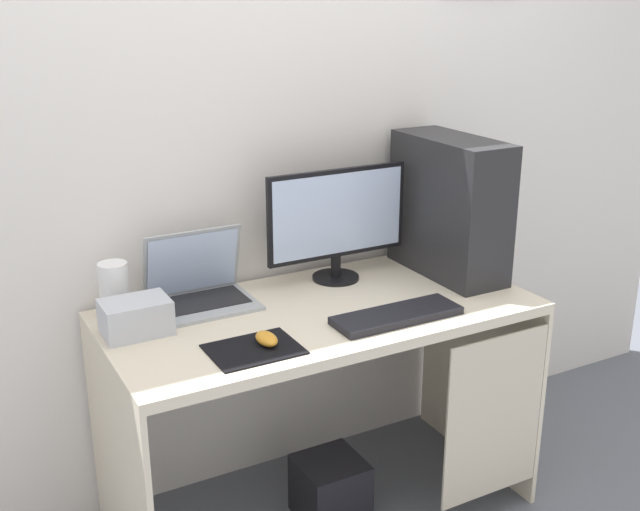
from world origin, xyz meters
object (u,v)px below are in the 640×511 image
object	(u,v)px
projector	(136,317)
keyboard	(397,315)
speaker	(114,290)
mouse_left	(267,339)
monitor	(337,221)
subwoofer	(330,489)
laptop	(200,290)
pc_tower	(449,206)

from	to	relation	value
projector	keyboard	xyz separation A→B (m)	(0.75, -0.28, -0.04)
speaker	mouse_left	distance (m)	0.54
mouse_left	keyboard	bearing A→B (deg)	-2.60
monitor	subwoofer	size ratio (longest dim) A/B	2.42
mouse_left	speaker	bearing A→B (deg)	127.64
laptop	monitor	bearing A→B (deg)	-2.50
laptop	speaker	distance (m)	0.27
speaker	mouse_left	size ratio (longest dim) A/B	1.85
keyboard	mouse_left	xyz separation A→B (m)	(-0.44, 0.02, 0.01)
mouse_left	subwoofer	xyz separation A→B (m)	(0.29, 0.13, -0.69)
projector	subwoofer	bearing A→B (deg)	-13.20
speaker	keyboard	size ratio (longest dim) A/B	0.42
monitor	speaker	xyz separation A→B (m)	(-0.78, 0.05, -0.13)
projector	mouse_left	size ratio (longest dim) A/B	2.08
subwoofer	pc_tower	bearing A→B (deg)	13.18
pc_tower	subwoofer	distance (m)	1.08
pc_tower	mouse_left	xyz separation A→B (m)	(-0.84, -0.26, -0.23)
laptop	mouse_left	bearing A→B (deg)	-81.84
monitor	keyboard	world-z (taller)	monitor
pc_tower	keyboard	distance (m)	0.54
monitor	subwoofer	distance (m)	0.94
speaker	mouse_left	world-z (taller)	speaker
pc_tower	laptop	xyz separation A→B (m)	(-0.90, 0.14, -0.20)
laptop	projector	bearing A→B (deg)	-151.95
monitor	mouse_left	distance (m)	0.62
pc_tower	projector	world-z (taller)	pc_tower
pc_tower	mouse_left	bearing A→B (deg)	-163.12
pc_tower	projector	size ratio (longest dim) A/B	2.48
speaker	mouse_left	bearing A→B (deg)	-52.36
projector	monitor	bearing A→B (deg)	8.36
subwoofer	projector	bearing A→B (deg)	166.80
pc_tower	keyboard	xyz separation A→B (m)	(-0.40, -0.28, -0.24)
monitor	subwoofer	bearing A→B (deg)	-123.19
pc_tower	subwoofer	xyz separation A→B (m)	(-0.56, -0.13, -0.92)
monitor	mouse_left	xyz separation A→B (m)	(-0.45, -0.38, -0.20)
monitor	mouse_left	size ratio (longest dim) A/B	5.57
speaker	monitor	bearing A→B (deg)	-3.59
subwoofer	monitor	bearing A→B (deg)	56.81
projector	subwoofer	xyz separation A→B (m)	(0.59, -0.14, -0.72)
mouse_left	laptop	bearing A→B (deg)	98.16
speaker	keyboard	world-z (taller)	speaker
pc_tower	mouse_left	size ratio (longest dim) A/B	5.17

